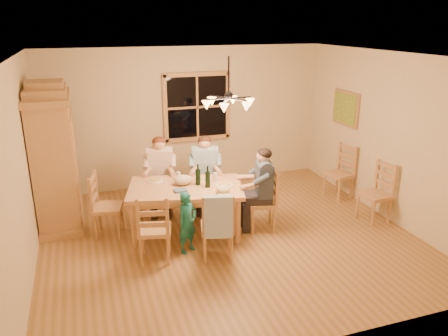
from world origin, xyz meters
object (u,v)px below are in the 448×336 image
object	(u,v)px
chair_near_right	(217,237)
wine_bottle_a	(198,174)
chandelier	(229,102)
chair_far_right	(205,194)
chair_end_right	(262,211)
dining_table	(186,193)
chair_near_left	(155,240)
armoire	(55,161)
adult_slate_man	(263,179)
adult_woman	(160,165)
chair_spare_front	(374,203)
wine_bottle_b	(208,177)
chair_end_left	(109,217)
adult_plaid_man	(205,164)
chair_spare_back	(338,182)
chair_far_left	(161,195)
child	(187,222)

from	to	relation	value
chair_near_right	wine_bottle_a	bearing A→B (deg)	104.98
chandelier	chair_far_right	bearing A→B (deg)	92.86
chair_end_right	chair_far_right	bearing A→B (deg)	46.64
dining_table	chair_near_left	size ratio (longest dim) A/B	1.93
chandelier	armoire	world-z (taller)	chandelier
dining_table	adult_slate_man	distance (m)	1.20
adult_slate_man	armoire	bearing A→B (deg)	80.67
adult_woman	chair_spare_front	bearing A→B (deg)	169.32
wine_bottle_a	wine_bottle_b	world-z (taller)	same
chair_near_left	chair_end_left	size ratio (longest dim) A/B	1.00
adult_plaid_man	chair_spare_front	size ratio (longest dim) A/B	0.88
chair_far_right	adult_woman	world-z (taller)	adult_woman
dining_table	chair_far_right	world-z (taller)	chair_far_right
chair_end_left	adult_plaid_man	size ratio (longest dim) A/B	1.13
chair_end_left	adult_woman	size ratio (longest dim) A/B	1.13
chair_end_right	chair_spare_back	bearing A→B (deg)	-54.15
chair_far_left	adult_slate_man	world-z (taller)	adult_slate_man
chair_near_right	armoire	bearing A→B (deg)	151.52
chair_near_right	adult_plaid_man	distance (m)	1.70
chair_near_right	adult_woman	distance (m)	1.90
chair_near_right	chair_spare_back	world-z (taller)	same
chair_end_left	adult_plaid_man	bearing A→B (deg)	117.98
chair_spare_back	chair_end_right	bearing A→B (deg)	96.93
chair_near_left	wine_bottle_a	distance (m)	1.24
chair_near_left	chandelier	bearing A→B (deg)	29.12
chair_near_left	wine_bottle_b	world-z (taller)	wine_bottle_b
dining_table	wine_bottle_a	distance (m)	0.34
chair_near_right	chair_far_left	bearing A→B (deg)	117.90
adult_plaid_man	chair_spare_back	size ratio (longest dim) A/B	0.88
chandelier	dining_table	bearing A→B (deg)	147.63
dining_table	chair_far_right	size ratio (longest dim) A/B	1.93
dining_table	chair_spare_back	bearing A→B (deg)	9.07
chair_near_right	wine_bottle_a	distance (m)	1.09
chair_near_right	chair_spare_front	size ratio (longest dim) A/B	1.00
chair_near_right	chair_spare_back	size ratio (longest dim) A/B	1.00
chair_end_left	adult_plaid_man	world-z (taller)	adult_plaid_man
chair_end_left	child	world-z (taller)	chair_end_left
chair_far_left	adult_plaid_man	size ratio (longest dim) A/B	1.13
chair_near_right	adult_slate_man	bearing A→B (deg)	46.74
wine_bottle_b	chair_spare_back	distance (m)	2.84
dining_table	wine_bottle_b	size ratio (longest dim) A/B	5.78
chandelier	chair_end_left	size ratio (longest dim) A/B	0.78
armoire	wine_bottle_a	xyz separation A→B (m)	(2.06, -0.98, -0.13)
chair_near_left	adult_plaid_man	xyz separation A→B (m)	(1.12, 1.39, 0.54)
chair_spare_back	chair_far_right	bearing A→B (deg)	69.58
dining_table	child	distance (m)	0.65
chair_near_right	chair_end_left	size ratio (longest dim) A/B	1.00
chandelier	adult_plaid_man	world-z (taller)	chandelier
chair_far_left	chair_end_left	world-z (taller)	same
armoire	chair_end_right	distance (m)	3.35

